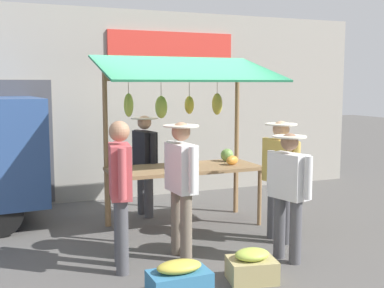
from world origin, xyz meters
The scene contains 10 objects.
ground_plane centered at (0.00, 0.00, 0.00)m, with size 40.00×40.00×0.00m, color #514F4C.
street_backdrop centered at (0.05, -2.20, 1.70)m, with size 9.00×0.30×3.40m.
market_stall centered at (-0.03, -0.03, 1.54)m, with size 2.50×1.46×2.50m.
vendor_with_sunhat centered at (0.37, -0.75, 0.94)m, with size 0.41×0.68×1.59m.
shopper_in_grey_tee centered at (-0.61, 1.80, 0.88)m, with size 0.39×0.64×1.52m.
shopper_with_ponytail centered at (0.52, 1.24, 0.97)m, with size 0.42×0.70×1.64m.
shopper_in_striped_shirt centered at (-0.91, 1.13, 0.94)m, with size 0.42×0.68×1.61m.
shopper_with_shopping_bag centered at (1.28, 1.35, 0.98)m, with size 0.30×0.71×1.68m.
produce_crate_near centered at (0.93, 2.27, 0.17)m, with size 0.60×0.36×0.37m.
produce_crate_side centered at (0.08, 2.18, 0.16)m, with size 0.56×0.47×0.35m.
Camera 1 is at (2.54, 6.56, 2.08)m, focal length 45.81 mm.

